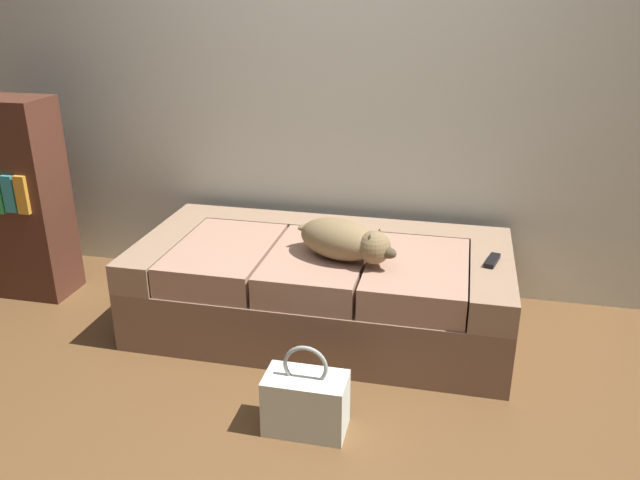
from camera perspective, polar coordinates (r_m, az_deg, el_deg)
ground_plane at (r=2.52m, az=-5.14°, el=-18.86°), size 10.00×10.00×0.00m
back_wall at (r=3.48m, az=2.46°, el=17.98°), size 6.40×0.10×2.80m
couch at (r=3.22m, az=0.20°, el=-4.20°), size 1.82×0.91×0.45m
dog_tan at (r=2.94m, az=2.22°, el=-0.02°), size 0.52×0.37×0.18m
tv_remote at (r=3.04m, az=15.15°, el=-1.79°), size 0.08×0.16×0.02m
handbag at (r=2.56m, az=-1.28°, el=-14.28°), size 0.32×0.18×0.38m
bookshelf at (r=3.87m, az=-25.83°, el=3.38°), size 0.56×0.30×1.10m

